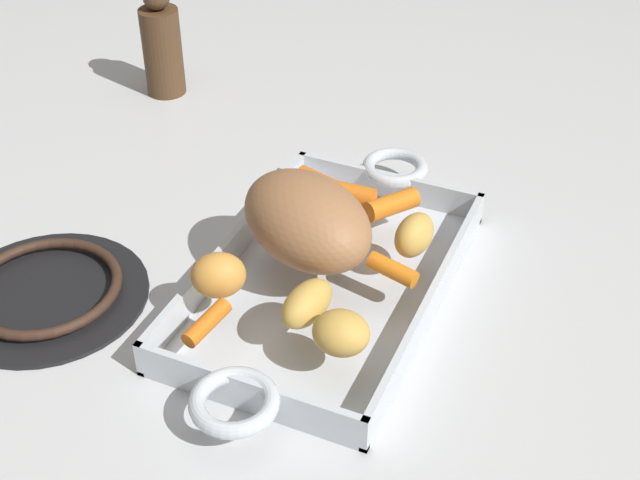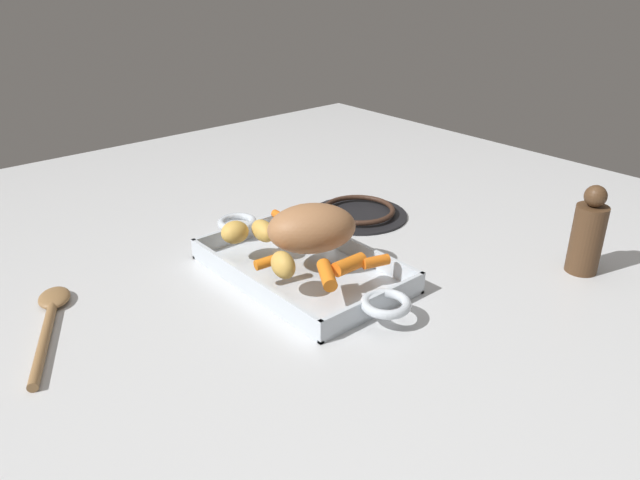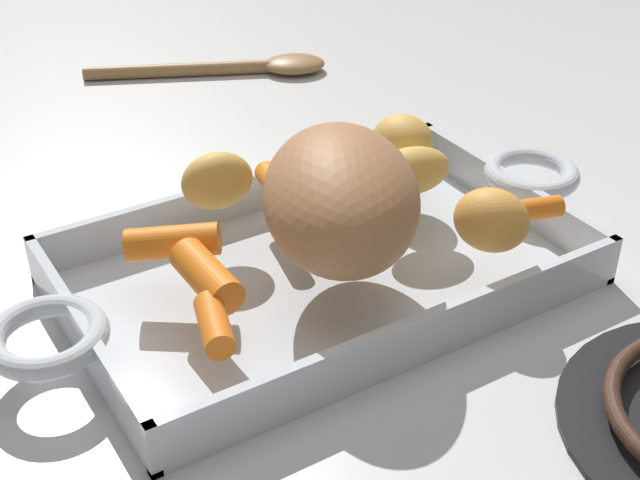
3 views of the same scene
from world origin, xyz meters
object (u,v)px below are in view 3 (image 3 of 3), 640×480
(baby_carrot_center_left, at_px, (281,182))
(potato_whole, at_px, (491,220))
(roasting_dish, at_px, (323,268))
(baby_carrot_short, at_px, (207,276))
(potato_halved, at_px, (403,140))
(serving_spoon, at_px, (244,67))
(potato_near_roast, at_px, (410,171))
(baby_carrot_long, at_px, (173,242))
(baby_carrot_southeast, at_px, (528,210))
(potato_golden_large, at_px, (217,181))
(baby_carrot_northwest, at_px, (214,325))
(pork_roast, at_px, (338,198))

(baby_carrot_center_left, bearing_deg, potato_whole, 120.52)
(roasting_dish, height_order, baby_carrot_short, baby_carrot_short)
(potato_halved, relative_size, serving_spoon, 0.20)
(baby_carrot_short, distance_m, potato_near_roast, 0.18)
(potato_halved, bearing_deg, potato_whole, 79.80)
(baby_carrot_long, xyz_separation_m, serving_spoon, (-0.23, -0.34, -0.04))
(roasting_dish, relative_size, potato_whole, 9.10)
(baby_carrot_southeast, height_order, potato_golden_large, potato_golden_large)
(baby_carrot_northwest, xyz_separation_m, baby_carrot_southeast, (-0.24, -0.00, -0.00))
(potato_whole, bearing_deg, baby_carrot_short, -16.34)
(pork_roast, distance_m, potato_whole, 0.10)
(roasting_dish, relative_size, baby_carrot_long, 7.52)
(potato_whole, xyz_separation_m, potato_golden_large, (0.13, -0.14, -0.00))
(roasting_dish, xyz_separation_m, potato_near_roast, (-0.08, -0.02, 0.04))
(baby_carrot_long, bearing_deg, roasting_dish, 163.08)
(potato_near_roast, bearing_deg, baby_carrot_short, 10.87)
(baby_carrot_long, xyz_separation_m, baby_carrot_short, (-0.00, 0.05, 0.00))
(roasting_dish, distance_m, potato_whole, 0.12)
(pork_roast, xyz_separation_m, baby_carrot_long, (0.09, -0.05, -0.03))
(potato_halved, bearing_deg, serving_spoon, -94.13)
(roasting_dish, bearing_deg, baby_carrot_center_left, -94.32)
(baby_carrot_long, xyz_separation_m, baby_carrot_northwest, (0.01, 0.09, -0.00))
(potato_whole, distance_m, potato_golden_large, 0.19)
(baby_carrot_long, relative_size, baby_carrot_center_left, 1.26)
(roasting_dish, xyz_separation_m, baby_carrot_southeast, (-0.13, 0.06, 0.03))
(potato_whole, relative_size, potato_golden_large, 0.98)
(baby_carrot_northwest, bearing_deg, serving_spoon, -119.38)
(baby_carrot_long, xyz_separation_m, potato_whole, (-0.18, 0.10, 0.01))
(baby_carrot_southeast, relative_size, baby_carrot_short, 0.90)
(roasting_dish, distance_m, potato_halved, 0.13)
(baby_carrot_northwest, height_order, potato_near_roast, potato_near_roast)
(baby_carrot_long, bearing_deg, potato_halved, -171.96)
(roasting_dish, bearing_deg, baby_carrot_southeast, 156.41)
(baby_carrot_short, xyz_separation_m, potato_golden_large, (-0.05, -0.09, 0.01))
(baby_carrot_northwest, relative_size, potato_golden_large, 0.85)
(baby_carrot_short, bearing_deg, serving_spoon, -120.30)
(baby_carrot_long, bearing_deg, baby_carrot_center_left, -160.35)
(baby_carrot_long, relative_size, potato_halved, 1.23)
(potato_halved, height_order, potato_golden_large, potato_golden_large)
(pork_roast, bearing_deg, serving_spoon, -108.83)
(potato_halved, bearing_deg, baby_carrot_center_left, -3.98)
(roasting_dish, distance_m, baby_carrot_long, 0.11)
(potato_whole, bearing_deg, pork_roast, -29.34)
(baby_carrot_southeast, height_order, baby_carrot_short, baby_carrot_short)
(potato_golden_large, height_order, serving_spoon, potato_golden_large)
(serving_spoon, bearing_deg, baby_carrot_short, -94.88)
(pork_roast, distance_m, baby_carrot_center_left, 0.09)
(baby_carrot_short, bearing_deg, potato_golden_large, -120.06)
(baby_carrot_southeast, relative_size, potato_golden_large, 1.00)
(baby_carrot_northwest, distance_m, potato_halved, 0.25)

